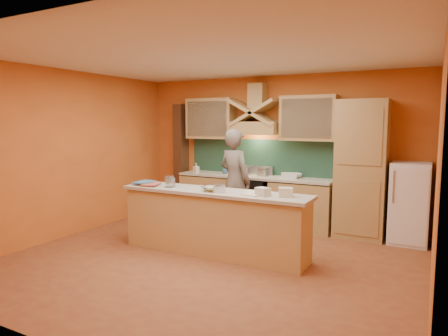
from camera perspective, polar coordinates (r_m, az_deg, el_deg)
The scene contains 36 objects.
floor at distance 5.75m, azimuth -2.06°, elevation -13.06°, with size 5.50×5.00×0.01m, color brown.
ceiling at distance 5.49m, azimuth -2.19°, elevation 15.67°, with size 5.50×5.00×0.01m, color white.
wall_back at distance 7.70m, azimuth 7.25°, elevation 2.56°, with size 5.50×0.02×2.80m, color orange.
wall_front at distance 3.53m, azimuth -22.95°, elevation -2.64°, with size 5.50×0.02×2.80m, color orange.
wall_left at distance 7.22m, azimuth -21.37°, elevation 1.90°, with size 0.02×5.00×2.80m, color orange.
wall_right at distance 4.72m, azimuth 28.17°, elevation -0.70°, with size 0.02×5.00×2.80m, color orange.
base_cabinet_left at distance 8.09m, azimuth -1.94°, elevation -4.13°, with size 1.10×0.60×0.86m, color tan.
base_cabinet_right at distance 7.35m, azimuth 11.07°, elevation -5.35°, with size 1.10×0.60×0.86m, color tan.
counter_top at distance 7.59m, azimuth 4.28°, elevation -1.26°, with size 3.00×0.62×0.04m, color beige.
stove at distance 7.66m, azimuth 4.25°, elevation -4.59°, with size 0.60×0.58×0.90m, color black.
backsplash at distance 7.81m, azimuth 5.14°, elevation 1.54°, with size 3.00×0.03×0.70m, color #1B3C2E.
range_hood at distance 7.57m, azimuth 4.49°, elevation 5.71°, with size 0.92×0.50×0.24m, color tan.
hood_chimney at distance 7.67m, azimuth 4.83°, elevation 10.05°, with size 0.30×0.30×0.50m, color tan.
upper_cabinet_left at distance 8.08m, azimuth -1.85°, elevation 7.06°, with size 1.00×0.35×0.80m, color tan.
upper_cabinet_right at distance 7.30m, azimuth 12.01°, elevation 6.97°, with size 1.00×0.35×0.80m, color tan.
pantry_column at distance 7.01m, azimuth 19.04°, elevation -0.19°, with size 0.80×0.60×2.30m, color tan.
fridge at distance 7.01m, azimuth 24.96°, elevation -4.58°, with size 0.58×0.60×1.30m, color white.
trim_column_left at distance 8.54m, azimuth -6.11°, elevation 1.28°, with size 0.20×0.30×2.30m, color #472816.
island_body at distance 5.92m, azimuth -1.46°, elevation -8.03°, with size 2.80×0.55×0.88m, color tan.
island_top at distance 5.82m, azimuth -1.47°, elevation -3.45°, with size 2.90×0.62×0.05m, color beige.
person at distance 6.99m, azimuth 1.56°, elevation -1.86°, with size 0.66×0.43×1.81m, color #70665B.
pot_large at distance 7.71m, azimuth 2.89°, elevation -0.48°, with size 0.23×0.23×0.17m, color #BBBAC2.
pot_small at distance 7.58m, azimuth 5.43°, elevation -0.72°, with size 0.20×0.20×0.15m, color #B3B2B9.
soap_bottle_a at distance 7.90m, azimuth -4.00°, elevation -0.03°, with size 0.09×0.10×0.21m, color beige.
soap_bottle_b at distance 7.85m, azimuth 0.12°, elevation 0.07°, with size 0.09×0.09×0.24m, color #335A8C.
bowl_back at distance 7.40m, azimuth 10.10°, elevation -1.07°, with size 0.26×0.26×0.08m, color silver.
dish_rack at distance 7.30m, azimuth 9.23°, elevation -1.09°, with size 0.27×0.21×0.10m, color silver.
book_lower at distance 6.38m, azimuth -11.39°, elevation -2.32°, with size 0.24×0.33×0.03m, color #B35140.
book_upper at distance 6.57m, azimuth -12.16°, elevation -1.91°, with size 0.25×0.34×0.03m, color teal.
jar_large at distance 6.13m, azimuth -7.79°, elevation -1.95°, with size 0.13×0.13×0.17m, color white.
jar_small at distance 6.18m, azimuth -7.60°, elevation -2.03°, with size 0.13×0.13×0.14m, color white.
kitchen_scale at distance 5.61m, azimuth -0.66°, elevation -3.03°, with size 0.12×0.12×0.10m, color silver.
mixing_bowl at distance 5.74m, azimuth -1.80°, elevation -3.00°, with size 0.27×0.27×0.07m, color white.
cloth at distance 5.43m, azimuth 3.96°, elevation -3.83°, with size 0.24×0.18×0.02m, color beige.
grocery_bag_a at distance 5.37m, azimuth 8.80°, elevation -3.44°, with size 0.19×0.15×0.12m, color beige.
grocery_bag_b at distance 5.40m, azimuth 5.59°, elevation -3.40°, with size 0.18×0.14×0.11m, color beige.
Camera 1 is at (2.72, -4.69, 1.93)m, focal length 32.00 mm.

